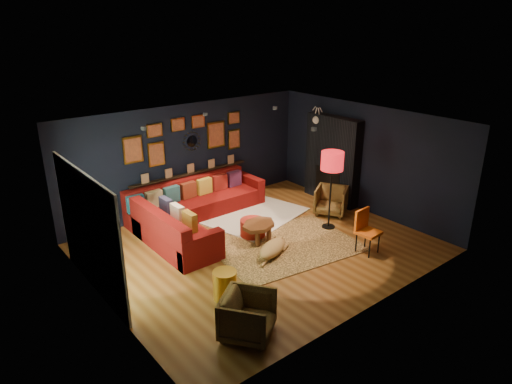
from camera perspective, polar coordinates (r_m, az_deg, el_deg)
floor at (r=9.54m, az=0.53°, el=-6.93°), size 6.50×6.50×0.00m
room_walls at (r=8.91m, az=0.57°, el=2.17°), size 6.50×6.50×6.50m
sectional at (r=10.44m, az=-8.41°, el=-2.65°), size 3.41×2.69×0.86m
ledge at (r=11.21m, az=-8.16°, el=2.33°), size 3.20×0.12×0.04m
gallery_wall at (r=10.99m, az=-8.56°, el=6.75°), size 3.15×0.04×1.02m
sunburst_mirror at (r=11.07m, az=-8.03°, el=6.32°), size 0.47×0.16×0.47m
fireplace at (r=11.75m, az=9.50°, el=3.65°), size 0.31×1.60×2.20m
deer_head at (r=11.85m, az=8.14°, el=9.03°), size 0.50×0.28×0.45m
sliding_door at (r=8.16m, az=-20.11°, el=-4.77°), size 0.06×2.80×2.20m
ceiling_spots at (r=9.26m, az=-2.59°, el=9.09°), size 3.30×2.50×0.06m
shag_rug at (r=10.96m, az=-0.06°, el=-2.97°), size 2.63×2.18×0.03m
leopard_rug at (r=9.60m, az=3.74°, el=-6.75°), size 3.15×2.46×0.02m
coffee_table at (r=9.59m, az=0.35°, el=-4.38°), size 0.97×0.85×0.41m
pouf at (r=9.91m, az=-0.41°, el=-4.45°), size 0.55×0.55×0.36m
armchair_left at (r=6.96m, az=-1.03°, el=-14.99°), size 1.00×0.99×0.76m
armchair_right at (r=11.13m, az=9.38°, el=-0.90°), size 0.95×0.96×0.74m
gold_stool at (r=7.85m, az=-3.90°, el=-11.51°), size 0.41×0.41×0.51m
orange_chair at (r=9.42m, az=13.53°, el=-4.33°), size 0.45×0.45×0.90m
floor_lamp at (r=9.98m, az=9.50°, el=3.46°), size 0.49×0.49×1.79m
dog at (r=9.15m, az=2.07°, el=-6.78°), size 1.33×1.02×0.38m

